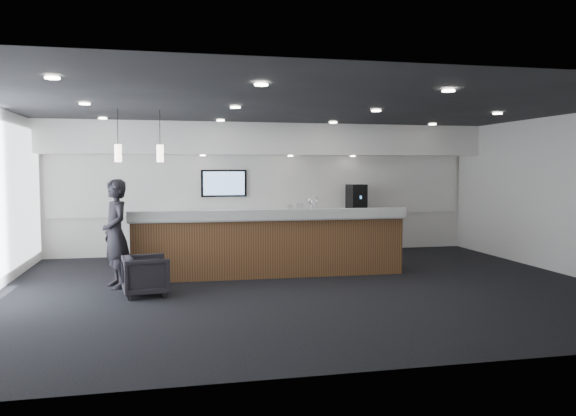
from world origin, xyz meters
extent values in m
plane|color=black|center=(0.00, 0.00, 0.00)|extent=(10.00, 10.00, 0.00)
cube|color=black|center=(0.00, 0.00, 3.00)|extent=(10.00, 8.00, 0.02)
cube|color=white|center=(0.00, 4.00, 1.50)|extent=(10.00, 0.02, 3.00)
cube|color=white|center=(5.00, 0.00, 1.50)|extent=(0.02, 8.00, 3.00)
cube|color=white|center=(0.00, 3.55, 2.65)|extent=(10.00, 0.90, 0.70)
cube|color=white|center=(0.00, 3.97, 1.60)|extent=(9.80, 0.06, 1.40)
cube|color=gray|center=(0.00, 3.64, 0.45)|extent=(5.00, 0.60, 0.90)
cube|color=silver|center=(0.00, 3.64, 0.93)|extent=(5.06, 0.66, 0.05)
cylinder|color=silver|center=(-2.00, 3.32, 0.50)|extent=(0.60, 0.02, 0.02)
cylinder|color=silver|center=(-1.00, 3.32, 0.50)|extent=(0.60, 0.02, 0.02)
cylinder|color=silver|center=(0.00, 3.32, 0.50)|extent=(0.60, 0.02, 0.02)
cylinder|color=silver|center=(1.00, 3.32, 0.50)|extent=(0.60, 0.02, 0.02)
cylinder|color=silver|center=(2.00, 3.32, 0.50)|extent=(0.60, 0.02, 0.02)
cube|color=black|center=(-1.00, 3.91, 1.65)|extent=(1.05, 0.07, 0.62)
cube|color=blue|center=(-1.00, 3.87, 1.65)|extent=(0.95, 0.01, 0.54)
cylinder|color=beige|center=(-2.40, 0.80, 2.25)|extent=(0.12, 0.12, 0.30)
cylinder|color=beige|center=(-3.10, 0.80, 2.25)|extent=(0.12, 0.12, 0.30)
cube|color=#522C1B|center=(-0.44, 1.12, 0.53)|extent=(4.98, 0.78, 1.05)
cube|color=silver|center=(-0.44, 1.12, 1.08)|extent=(5.06, 0.86, 0.06)
cube|color=silver|center=(-0.45, 0.73, 1.17)|extent=(5.05, 0.21, 0.18)
cylinder|color=silver|center=(0.40, 1.21, 1.25)|extent=(0.04, 0.04, 0.28)
torus|color=silver|center=(0.40, 1.15, 1.39)|extent=(0.19, 0.03, 0.19)
cube|color=black|center=(2.13, 3.63, 1.28)|extent=(0.43, 0.47, 0.66)
cube|color=silver|center=(2.13, 3.39, 0.96)|extent=(0.24, 0.12, 0.02)
cube|color=white|center=(0.47, 3.53, 1.06)|extent=(0.15, 0.07, 0.21)
cube|color=white|center=(0.72, 3.54, 1.07)|extent=(0.19, 0.06, 0.25)
imported|color=black|center=(-2.64, -0.10, 0.31)|extent=(0.78, 0.76, 0.63)
imported|color=black|center=(-3.14, 0.60, 0.91)|extent=(0.65, 0.78, 1.81)
imported|color=white|center=(1.90, 3.54, 1.00)|extent=(0.10, 0.10, 0.09)
imported|color=white|center=(1.76, 3.54, 1.00)|extent=(0.14, 0.14, 0.09)
imported|color=white|center=(1.62, 3.54, 1.00)|extent=(0.12, 0.12, 0.09)
imported|color=white|center=(1.48, 3.54, 1.00)|extent=(0.13, 0.13, 0.09)
imported|color=white|center=(1.34, 3.54, 1.00)|extent=(0.14, 0.14, 0.09)
imported|color=white|center=(1.20, 3.54, 1.00)|extent=(0.11, 0.11, 0.09)
imported|color=white|center=(1.06, 3.54, 1.00)|extent=(0.14, 0.14, 0.09)
imported|color=white|center=(0.92, 3.54, 1.00)|extent=(0.12, 0.12, 0.09)
camera|label=1|loc=(-2.31, -9.08, 1.98)|focal=35.00mm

